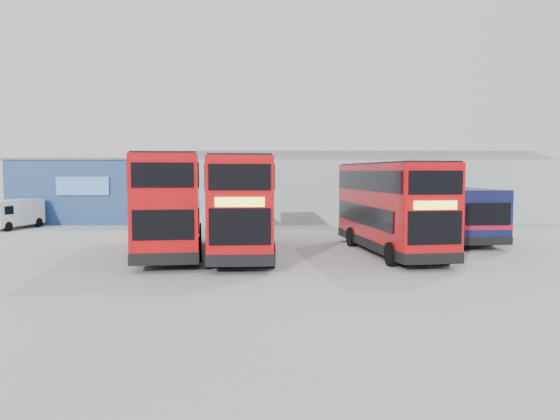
% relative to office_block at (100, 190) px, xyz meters
% --- Properties ---
extents(ground_plane, '(120.00, 120.00, 0.00)m').
position_rel_office_block_xyz_m(ground_plane, '(14.00, -17.99, -2.58)').
color(ground_plane, '#9C9B97').
rests_on(ground_plane, ground).
extents(office_block, '(12.30, 8.32, 5.12)m').
position_rel_office_block_xyz_m(office_block, '(0.00, 0.00, 0.00)').
color(office_block, navy).
rests_on(office_block, ground).
extents(maintenance_shed, '(30.50, 12.00, 5.89)m').
position_rel_office_block_xyz_m(maintenance_shed, '(22.00, 2.01, 0.02)').
color(maintenance_shed, '#989FA6').
rests_on(maintenance_shed, ground).
extents(double_decker_left, '(4.18, 11.79, 4.89)m').
position_rel_office_block_xyz_m(double_decker_left, '(9.21, -18.39, -0.15)').
color(double_decker_left, '#BC0A0E').
rests_on(double_decker_left, ground).
extents(double_decker_centre, '(3.28, 11.44, 4.79)m').
position_rel_office_block_xyz_m(double_decker_centre, '(12.72, -18.84, -0.20)').
color(double_decker_centre, '#BC0A0E').
rests_on(double_decker_centre, ground).
extents(double_decker_right, '(3.85, 10.88, 4.51)m').
position_rel_office_block_xyz_m(double_decker_right, '(20.12, -18.68, -0.33)').
color(double_decker_right, '#BC0A0E').
rests_on(double_decker_right, ground).
extents(single_decker_blue, '(3.30, 11.67, 3.13)m').
position_rel_office_block_xyz_m(single_decker_blue, '(24.88, -12.63, -1.03)').
color(single_decker_blue, '#0D183D').
rests_on(single_decker_blue, ground).
extents(panel_van, '(2.92, 5.02, 2.07)m').
position_rel_office_block_xyz_m(panel_van, '(-4.17, -6.60, -1.43)').
color(panel_van, silver).
rests_on(panel_van, ground).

